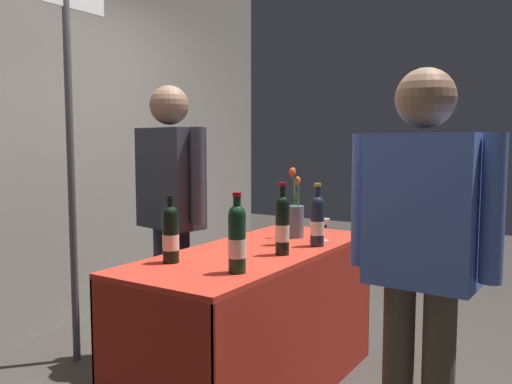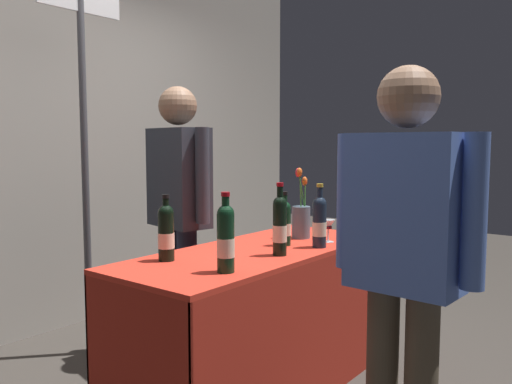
% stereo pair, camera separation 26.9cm
% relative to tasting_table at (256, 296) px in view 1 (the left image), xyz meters
% --- Properties ---
extents(back_partition, '(5.24, 0.12, 3.18)m').
position_rel_tasting_table_xyz_m(back_partition, '(0.00, 1.78, 1.06)').
color(back_partition, '#9E998E').
rests_on(back_partition, ground_plane).
extents(tasting_table, '(1.61, 0.65, 0.78)m').
position_rel_tasting_table_xyz_m(tasting_table, '(0.00, 0.00, 0.00)').
color(tasting_table, red).
rests_on(tasting_table, ground_plane).
extents(featured_wine_bottle, '(0.07, 0.07, 0.36)m').
position_rel_tasting_table_xyz_m(featured_wine_bottle, '(-0.04, -0.18, 0.40)').
color(featured_wine_bottle, black).
rests_on(featured_wine_bottle, tasting_table).
extents(display_bottle_0, '(0.07, 0.07, 0.34)m').
position_rel_tasting_table_xyz_m(display_bottle_0, '(0.25, -0.23, 0.39)').
color(display_bottle_0, '#192333').
rests_on(display_bottle_0, tasting_table).
extents(display_bottle_1, '(0.07, 0.07, 0.29)m').
position_rel_tasting_table_xyz_m(display_bottle_1, '(0.19, -0.05, 0.37)').
color(display_bottle_1, black).
rests_on(display_bottle_1, tasting_table).
extents(display_bottle_2, '(0.08, 0.08, 0.34)m').
position_rel_tasting_table_xyz_m(display_bottle_2, '(-0.46, -0.19, 0.40)').
color(display_bottle_2, black).
rests_on(display_bottle_2, tasting_table).
extents(display_bottle_3, '(0.08, 0.08, 0.31)m').
position_rel_tasting_table_xyz_m(display_bottle_3, '(-0.46, 0.17, 0.39)').
color(display_bottle_3, black).
rests_on(display_bottle_3, tasting_table).
extents(wine_glass_near_vendor, '(0.07, 0.07, 0.13)m').
position_rel_tasting_table_xyz_m(wine_glass_near_vendor, '(0.41, -0.19, 0.34)').
color(wine_glass_near_vendor, silver).
rests_on(wine_glass_near_vendor, tasting_table).
extents(flower_vase, '(0.11, 0.11, 0.41)m').
position_rel_tasting_table_xyz_m(flower_vase, '(0.42, 0.00, 0.36)').
color(flower_vase, slate).
rests_on(flower_vase, tasting_table).
extents(vendor_presenter, '(0.29, 0.57, 1.66)m').
position_rel_tasting_table_xyz_m(vendor_presenter, '(0.07, 0.64, 0.47)').
color(vendor_presenter, '#2D3347').
rests_on(vendor_presenter, ground_plane).
extents(taster_foreground_right, '(0.23, 0.56, 1.60)m').
position_rel_tasting_table_xyz_m(taster_foreground_right, '(-0.31, -0.93, 0.42)').
color(taster_foreground_right, '#4C4233').
rests_on(taster_foreground_right, ground_plane).
extents(booth_signpost, '(0.56, 0.04, 2.32)m').
position_rel_tasting_table_xyz_m(booth_signpost, '(-0.22, 1.16, 0.91)').
color(booth_signpost, '#47474C').
rests_on(booth_signpost, ground_plane).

